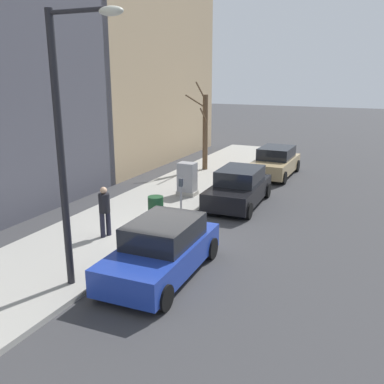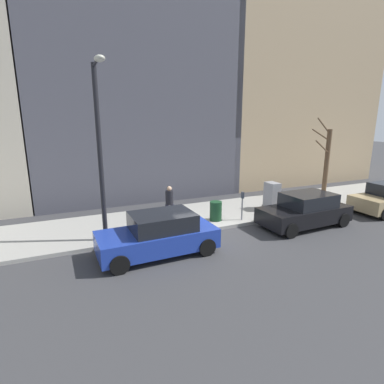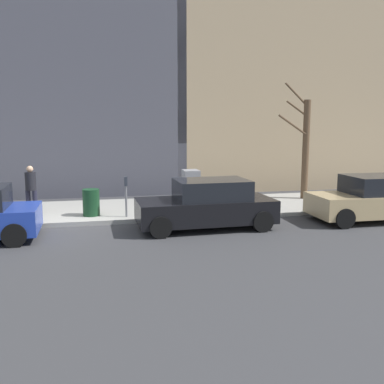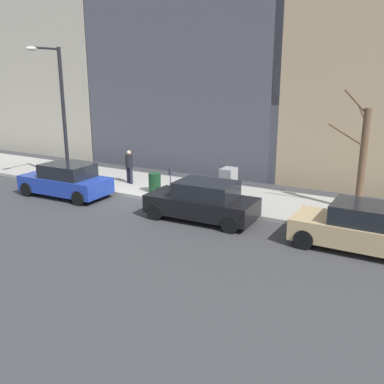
{
  "view_description": "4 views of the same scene",
  "coord_description": "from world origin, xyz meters",
  "px_view_note": "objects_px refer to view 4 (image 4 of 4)",
  "views": [
    {
      "loc": [
        -6.33,
        11.98,
        5.31
      ],
      "look_at": [
        -0.37,
        -1.13,
        1.28
      ],
      "focal_mm": 40.0,
      "sensor_mm": 36.0,
      "label": 1
    },
    {
      "loc": [
        -10.88,
        5.59,
        4.73
      ],
      "look_at": [
        0.47,
        0.62,
        1.74
      ],
      "focal_mm": 28.0,
      "sensor_mm": 36.0,
      "label": 2
    },
    {
      "loc": [
        -13.66,
        -1.18,
        3.18
      ],
      "look_at": [
        -0.01,
        -4.07,
        0.99
      ],
      "focal_mm": 40.0,
      "sensor_mm": 36.0,
      "label": 3
    },
    {
      "loc": [
        -14.85,
        -11.62,
        5.43
      ],
      "look_at": [
        -0.34,
        -3.45,
        0.81
      ],
      "focal_mm": 40.0,
      "sensor_mm": 36.0,
      "label": 4
    }
  ],
  "objects_px": {
    "utility_box": "(228,185)",
    "pedestrian_near_meter": "(129,165)",
    "trash_bin": "(155,183)",
    "office_block_center": "(221,42)",
    "parked_car_tan": "(362,228)",
    "streetlamp": "(59,104)",
    "parked_car_black": "(203,201)",
    "parked_car_blue": "(66,181)",
    "parking_meter": "(170,180)",
    "bare_tree": "(362,158)"
  },
  "relations": [
    {
      "from": "utility_box",
      "to": "parked_car_black",
      "type": "bearing_deg",
      "value": -179.59
    },
    {
      "from": "parked_car_blue",
      "to": "streetlamp",
      "type": "xyz_separation_m",
      "value": [
        1.49,
        1.62,
        3.28
      ]
    },
    {
      "from": "trash_bin",
      "to": "pedestrian_near_meter",
      "type": "relative_size",
      "value": 0.54
    },
    {
      "from": "bare_tree",
      "to": "pedestrian_near_meter",
      "type": "distance_m",
      "value": 10.7
    },
    {
      "from": "parking_meter",
      "to": "office_block_center",
      "type": "xyz_separation_m",
      "value": [
        11.09,
        2.98,
        6.44
      ]
    },
    {
      "from": "bare_tree",
      "to": "office_block_center",
      "type": "distance_m",
      "value": 14.64
    },
    {
      "from": "parked_car_tan",
      "to": "parked_car_black",
      "type": "height_order",
      "value": "same"
    },
    {
      "from": "parking_meter",
      "to": "streetlamp",
      "type": "height_order",
      "value": "streetlamp"
    },
    {
      "from": "parked_car_black",
      "to": "parking_meter",
      "type": "relative_size",
      "value": 3.15
    },
    {
      "from": "utility_box",
      "to": "pedestrian_near_meter",
      "type": "distance_m",
      "value": 5.55
    },
    {
      "from": "streetlamp",
      "to": "pedestrian_near_meter",
      "type": "xyz_separation_m",
      "value": [
        1.37,
        -3.05,
        -2.93
      ]
    },
    {
      "from": "parking_meter",
      "to": "trash_bin",
      "type": "xyz_separation_m",
      "value": [
        0.45,
        1.15,
        -0.38
      ]
    },
    {
      "from": "parked_car_tan",
      "to": "streetlamp",
      "type": "bearing_deg",
      "value": 84.93
    },
    {
      "from": "parking_meter",
      "to": "pedestrian_near_meter",
      "type": "height_order",
      "value": "pedestrian_near_meter"
    },
    {
      "from": "parked_car_black",
      "to": "utility_box",
      "type": "relative_size",
      "value": 2.98
    },
    {
      "from": "parked_car_tan",
      "to": "streetlamp",
      "type": "relative_size",
      "value": 0.65
    },
    {
      "from": "utility_box",
      "to": "bare_tree",
      "type": "bearing_deg",
      "value": -75.51
    },
    {
      "from": "parked_car_blue",
      "to": "utility_box",
      "type": "height_order",
      "value": "utility_box"
    },
    {
      "from": "pedestrian_near_meter",
      "to": "trash_bin",
      "type": "bearing_deg",
      "value": 175.27
    },
    {
      "from": "streetlamp",
      "to": "trash_bin",
      "type": "distance_m",
      "value": 6.13
    },
    {
      "from": "parked_car_black",
      "to": "bare_tree",
      "type": "distance_m",
      "value": 6.42
    },
    {
      "from": "parked_car_black",
      "to": "utility_box",
      "type": "xyz_separation_m",
      "value": [
        2.35,
        0.02,
        0.11
      ]
    },
    {
      "from": "parking_meter",
      "to": "bare_tree",
      "type": "relative_size",
      "value": 0.29
    },
    {
      "from": "parked_car_tan",
      "to": "streetlamp",
      "type": "height_order",
      "value": "streetlamp"
    },
    {
      "from": "utility_box",
      "to": "pedestrian_near_meter",
      "type": "bearing_deg",
      "value": 86.38
    },
    {
      "from": "parking_meter",
      "to": "pedestrian_near_meter",
      "type": "relative_size",
      "value": 0.81
    },
    {
      "from": "bare_tree",
      "to": "office_block_center",
      "type": "relative_size",
      "value": 0.32
    },
    {
      "from": "parked_car_blue",
      "to": "pedestrian_near_meter",
      "type": "distance_m",
      "value": 3.21
    },
    {
      "from": "utility_box",
      "to": "streetlamp",
      "type": "bearing_deg",
      "value": 96.76
    },
    {
      "from": "utility_box",
      "to": "trash_bin",
      "type": "bearing_deg",
      "value": 96.48
    },
    {
      "from": "parked_car_black",
      "to": "office_block_center",
      "type": "bearing_deg",
      "value": 21.27
    },
    {
      "from": "trash_bin",
      "to": "office_block_center",
      "type": "height_order",
      "value": "office_block_center"
    },
    {
      "from": "streetlamp",
      "to": "office_block_center",
      "type": "height_order",
      "value": "office_block_center"
    },
    {
      "from": "trash_bin",
      "to": "office_block_center",
      "type": "relative_size",
      "value": 0.06
    },
    {
      "from": "parked_car_blue",
      "to": "bare_tree",
      "type": "xyz_separation_m",
      "value": [
        3.82,
        -12.02,
        1.56
      ]
    },
    {
      "from": "parked_car_blue",
      "to": "office_block_center",
      "type": "height_order",
      "value": "office_block_center"
    },
    {
      "from": "parking_meter",
      "to": "bare_tree",
      "type": "distance_m",
      "value": 7.85
    },
    {
      "from": "streetlamp",
      "to": "parked_car_black",
      "type": "bearing_deg",
      "value": -98.8
    },
    {
      "from": "parked_car_black",
      "to": "parked_car_tan",
      "type": "bearing_deg",
      "value": -92.94
    },
    {
      "from": "parked_car_blue",
      "to": "bare_tree",
      "type": "height_order",
      "value": "bare_tree"
    },
    {
      "from": "parked_car_blue",
      "to": "pedestrian_near_meter",
      "type": "relative_size",
      "value": 2.56
    },
    {
      "from": "parked_car_blue",
      "to": "utility_box",
      "type": "bearing_deg",
      "value": -71.75
    },
    {
      "from": "trash_bin",
      "to": "parked_car_tan",
      "type": "bearing_deg",
      "value": -102.48
    },
    {
      "from": "parking_meter",
      "to": "trash_bin",
      "type": "relative_size",
      "value": 1.5
    },
    {
      "from": "parking_meter",
      "to": "utility_box",
      "type": "xyz_separation_m",
      "value": [
        0.85,
        -2.37,
        -0.13
      ]
    },
    {
      "from": "streetlamp",
      "to": "office_block_center",
      "type": "bearing_deg",
      "value": -15.99
    },
    {
      "from": "streetlamp",
      "to": "bare_tree",
      "type": "distance_m",
      "value": 13.94
    },
    {
      "from": "utility_box",
      "to": "office_block_center",
      "type": "distance_m",
      "value": 13.29
    },
    {
      "from": "streetlamp",
      "to": "parking_meter",
      "type": "bearing_deg",
      "value": -88.46
    },
    {
      "from": "parked_car_blue",
      "to": "streetlamp",
      "type": "relative_size",
      "value": 0.65
    }
  ]
}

